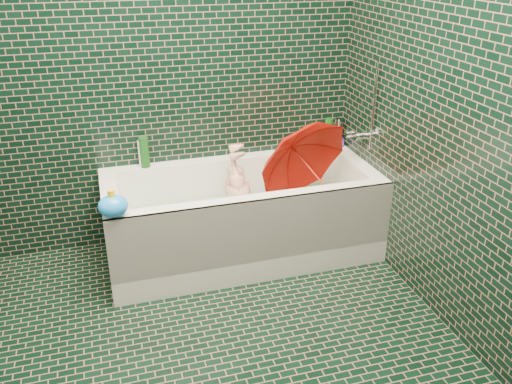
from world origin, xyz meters
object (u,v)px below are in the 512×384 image
object	(u,v)px
rubber_duck	(302,145)
bath_toy	(113,206)
child	(243,209)
bathtub	(243,225)
umbrella	(312,171)

from	to	relation	value
rubber_duck	bath_toy	world-z (taller)	bath_toy
child	rubber_duck	bearing A→B (deg)	136.39
child	bath_toy	distance (m)	0.93
bathtub	rubber_duck	xyz separation A→B (m)	(0.52, 0.33, 0.38)
child	bath_toy	xyz separation A→B (m)	(-0.80, -0.36, 0.31)
rubber_duck	umbrella	bearing A→B (deg)	-122.99
bathtub	child	xyz separation A→B (m)	(0.01, 0.03, 0.10)
rubber_duck	bathtub	bearing A→B (deg)	-169.03
child	bath_toy	bearing A→B (deg)	-49.95
bathtub	umbrella	xyz separation A→B (m)	(0.44, -0.06, 0.35)
bathtub	rubber_duck	distance (m)	0.72
umbrella	child	bearing A→B (deg)	160.46
bathtub	bath_toy	bearing A→B (deg)	-157.56
bathtub	umbrella	bearing A→B (deg)	-8.20
rubber_duck	bath_toy	xyz separation A→B (m)	(-1.31, -0.65, 0.03)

